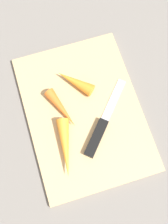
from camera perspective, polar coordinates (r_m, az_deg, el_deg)
ground_plane at (r=0.68m, az=-0.00°, el=-0.30°), size 1.40×1.40×0.00m
cutting_board at (r=0.67m, az=-0.00°, el=-0.15°), size 0.36×0.26×0.01m
knife at (r=0.65m, az=2.94°, el=-4.11°), size 0.16×0.15×0.01m
carrot_longest at (r=0.63m, az=-3.72°, el=-7.03°), size 0.13×0.05×0.03m
carrot_medium at (r=0.66m, az=-4.45°, el=0.66°), size 0.11×0.06×0.03m
carrot_shortest at (r=0.67m, az=-2.07°, el=5.93°), size 0.09×0.08×0.03m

